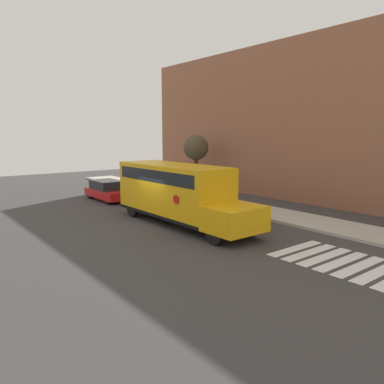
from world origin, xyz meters
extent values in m
plane|color=#3A3838|center=(0.00, 0.00, 0.00)|extent=(60.00, 60.00, 0.00)
cube|color=#B2ADA3|center=(0.00, 6.50, 0.07)|extent=(44.00, 3.00, 0.15)
cube|color=#935B42|center=(0.00, 13.00, 5.69)|extent=(32.00, 4.00, 11.39)
cube|color=white|center=(7.43, 2.00, 0.00)|extent=(0.50, 3.20, 0.01)
cube|color=white|center=(8.13, 2.00, 0.00)|extent=(0.50, 3.20, 0.01)
cube|color=white|center=(8.83, 2.00, 0.00)|extent=(0.50, 3.20, 0.01)
cube|color=white|center=(9.53, 2.00, 0.00)|extent=(0.50, 3.20, 0.01)
cube|color=white|center=(10.23, 2.00, 0.00)|extent=(0.50, 3.20, 0.01)
cube|color=white|center=(10.93, 2.00, 0.00)|extent=(0.50, 3.20, 0.01)
cube|color=#EAA80F|center=(0.25, 0.77, 1.81)|extent=(7.46, 2.50, 2.72)
cube|color=#EAA80F|center=(5.01, 0.77, 1.03)|extent=(2.08, 2.50, 1.15)
cube|color=black|center=(0.25, 0.77, 0.53)|extent=(7.46, 2.54, 0.16)
cube|color=black|center=(0.25, 0.77, 2.62)|extent=(6.86, 2.53, 0.64)
cylinder|color=red|center=(2.30, -0.52, 1.68)|extent=(0.44, 0.02, 0.44)
cylinder|color=black|center=(4.91, 1.85, 0.50)|extent=(1.00, 0.30, 1.00)
cylinder|color=black|center=(4.91, -0.31, 0.50)|extent=(1.00, 0.30, 1.00)
cylinder|color=black|center=(-2.28, 1.85, 0.50)|extent=(1.00, 0.30, 1.00)
cylinder|color=black|center=(-2.28, -0.31, 0.50)|extent=(1.00, 0.30, 1.00)
cube|color=red|center=(-8.27, 1.03, 0.50)|extent=(4.37, 1.83, 0.57)
cube|color=#1E2328|center=(-8.53, 1.03, 1.11)|extent=(2.45, 1.68, 0.65)
cylinder|color=black|center=(-6.83, 1.82, 0.32)|extent=(0.64, 0.22, 0.64)
cylinder|color=black|center=(-6.83, 0.23, 0.32)|extent=(0.64, 0.22, 0.64)
cylinder|color=black|center=(-9.71, 1.82, 0.32)|extent=(0.64, 0.22, 0.64)
cylinder|color=black|center=(-9.71, 0.23, 0.32)|extent=(0.64, 0.22, 0.64)
cylinder|color=#423323|center=(-7.61, 8.72, 1.53)|extent=(0.35, 0.35, 3.06)
sphere|color=#4C422D|center=(-7.61, 8.72, 3.69)|extent=(2.09, 2.09, 2.09)
camera|label=1|loc=(16.70, -10.92, 4.80)|focal=35.00mm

